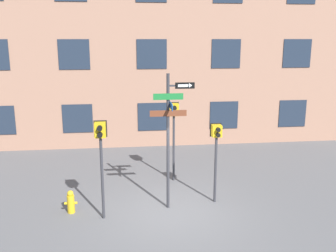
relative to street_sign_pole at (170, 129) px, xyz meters
name	(u,v)px	position (x,y,z in m)	size (l,w,h in m)	color
ground_plane	(171,213)	(-0.02, -0.37, -2.46)	(60.00, 60.00, 0.00)	#515154
building_facade	(151,21)	(-0.02, 6.95, 3.30)	(24.00, 0.63, 11.53)	#936B56
street_sign_pole	(170,129)	(0.00, 0.00, 0.00)	(1.29, 1.09, 4.06)	#2D2D33
pedestrian_signal_left	(101,144)	(-1.97, -0.48, -0.25)	(0.36, 0.40, 2.83)	#2D2D33
pedestrian_signal_right	(216,142)	(1.45, 0.23, -0.52)	(0.35, 0.40, 2.51)	#2D2D33
pedestrian_signal_across	(174,120)	(0.40, 2.20, -0.22)	(0.38, 0.40, 2.85)	#2D2D33
fire_hydrant	(71,202)	(-2.94, -0.01, -2.13)	(0.38, 0.22, 0.69)	gold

